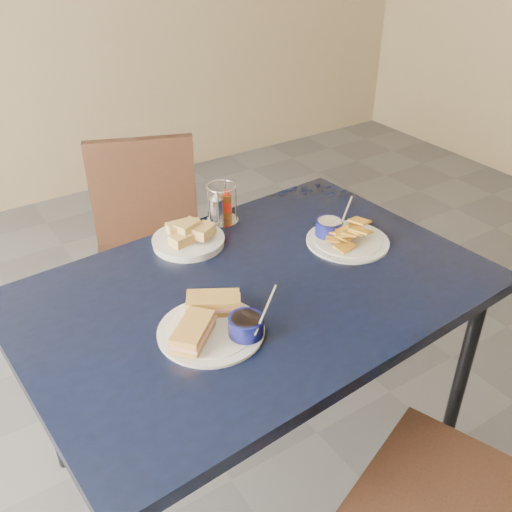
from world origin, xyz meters
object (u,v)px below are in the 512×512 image
chair_far (141,238)px  bread_basket (189,237)px  plantain_plate (341,235)px  condiment_caddy (221,207)px  dining_table (255,303)px  sandwich_plate (214,323)px

chair_far → bread_basket: 0.57m
plantain_plate → condiment_caddy: condiment_caddy is taller
dining_table → condiment_caddy: (0.11, 0.39, 0.12)m
chair_far → bread_basket: (-0.03, -0.50, 0.26)m
sandwich_plate → bread_basket: (0.15, 0.42, 0.00)m
plantain_plate → bread_basket: 0.49m
dining_table → chair_far: size_ratio=1.52×
dining_table → chair_far: (-0.02, 0.81, -0.17)m
plantain_plate → sandwich_plate: bearing=-163.4°
chair_far → bread_basket: chair_far is taller
dining_table → sandwich_plate: sandwich_plate is taller
chair_far → plantain_plate: chair_far is taller
dining_table → bread_basket: (-0.05, 0.31, 0.09)m
sandwich_plate → condiment_caddy: condiment_caddy is taller
chair_far → condiment_caddy: 0.53m
bread_basket → condiment_caddy: 0.18m
dining_table → condiment_caddy: 0.42m
chair_far → sandwich_plate: chair_far is taller
plantain_plate → condiment_caddy: (-0.26, 0.33, 0.04)m
sandwich_plate → bread_basket: size_ratio=1.33×
dining_table → condiment_caddy: bearing=73.5°
dining_table → condiment_caddy: size_ratio=10.09×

